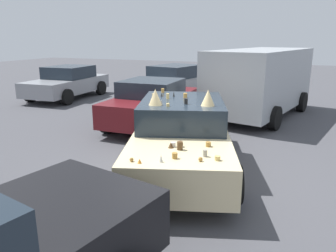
% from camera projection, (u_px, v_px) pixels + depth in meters
% --- Properties ---
extents(ground_plane, '(60.00, 60.00, 0.00)m').
position_uv_depth(ground_plane, '(181.00, 169.00, 6.87)').
color(ground_plane, '#47474C').
extents(art_car_decorated, '(4.78, 3.13, 1.72)m').
position_uv_depth(art_car_decorated, '(182.00, 135.00, 6.75)').
color(art_car_decorated, beige).
rests_on(art_car_decorated, ground).
extents(parked_van_behind_right, '(5.51, 3.15, 2.28)m').
position_uv_depth(parked_van_behind_right, '(261.00, 79.00, 11.27)').
color(parked_van_behind_right, '#9EA3A8').
rests_on(parked_van_behind_right, ground).
extents(parked_sedan_row_back_far, '(4.80, 2.68, 1.51)m').
position_uv_depth(parked_sedan_row_back_far, '(171.00, 83.00, 14.02)').
color(parked_sedan_row_back_far, gray).
rests_on(parked_sedan_row_back_far, ground).
extents(parked_sedan_row_back_center, '(4.07, 2.13, 1.43)m').
position_uv_depth(parked_sedan_row_back_center, '(153.00, 103.00, 10.07)').
color(parked_sedan_row_back_center, '#5B1419').
rests_on(parked_sedan_row_back_center, ground).
extents(parked_sedan_behind_left, '(4.35, 2.26, 1.42)m').
position_uv_depth(parked_sedan_behind_left, '(68.00, 82.00, 14.74)').
color(parked_sedan_behind_left, gray).
rests_on(parked_sedan_behind_left, ground).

